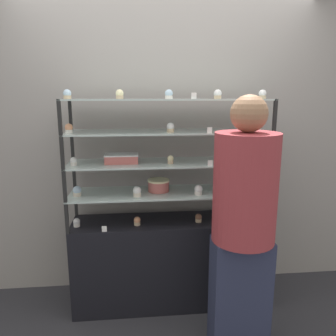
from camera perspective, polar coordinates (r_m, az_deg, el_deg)
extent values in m
plane|color=#2D2D33|center=(3.04, 0.00, -22.07)|extent=(20.00, 20.00, 0.00)
cube|color=gray|center=(2.88, -0.68, 4.03)|extent=(8.00, 0.05, 2.60)
cube|color=black|center=(2.85, 0.00, -15.97)|extent=(1.54, 0.40, 0.73)
cube|color=black|center=(2.86, -15.75, -5.66)|extent=(0.02, 0.02, 0.24)
cube|color=black|center=(2.99, 14.29, -4.79)|extent=(0.02, 0.02, 0.24)
cube|color=black|center=(2.51, -17.22, -8.32)|extent=(0.02, 0.02, 0.24)
cube|color=black|center=(2.66, 17.05, -7.16)|extent=(0.02, 0.02, 0.24)
cube|color=#B2C6C1|center=(2.61, 0.00, -4.27)|extent=(1.54, 0.40, 0.01)
cube|color=black|center=(2.80, -16.04, -0.95)|extent=(0.02, 0.02, 0.24)
cube|color=black|center=(2.93, 14.54, -0.27)|extent=(0.02, 0.02, 0.24)
cube|color=black|center=(2.44, -17.58, -3.00)|extent=(0.02, 0.02, 0.24)
cube|color=black|center=(2.59, 17.39, -2.11)|extent=(0.02, 0.02, 0.24)
cube|color=#B2C6C1|center=(2.55, 0.00, 0.93)|extent=(1.54, 0.40, 0.01)
cube|color=black|center=(2.76, -16.34, 3.95)|extent=(0.02, 0.02, 0.24)
cube|color=black|center=(2.89, 14.80, 4.41)|extent=(0.02, 0.02, 0.24)
cube|color=black|center=(2.39, -17.96, 2.60)|extent=(0.02, 0.02, 0.24)
cube|color=black|center=(2.54, 17.74, 3.17)|extent=(0.02, 0.02, 0.24)
cube|color=#B2C6C1|center=(2.52, 0.00, 6.32)|extent=(1.54, 0.40, 0.01)
cube|color=black|center=(2.73, -16.65, 8.96)|extent=(0.02, 0.02, 0.24)
cube|color=black|center=(2.87, 15.07, 9.19)|extent=(0.02, 0.02, 0.24)
cube|color=black|center=(2.36, -18.35, 8.38)|extent=(0.02, 0.02, 0.24)
cube|color=black|center=(2.52, 18.11, 8.61)|extent=(0.02, 0.02, 0.24)
cube|color=#B2C6C1|center=(2.50, 0.00, 11.83)|extent=(1.54, 0.40, 0.01)
cylinder|color=#C66660|center=(2.62, -1.65, -3.19)|extent=(0.17, 0.17, 0.08)
cylinder|color=#F4EAB2|center=(2.60, -1.66, -2.18)|extent=(0.17, 0.17, 0.01)
cube|color=#C66660|center=(2.54, -8.08, 1.56)|extent=(0.25, 0.16, 0.06)
cube|color=white|center=(2.54, -8.10, 2.32)|extent=(0.26, 0.16, 0.01)
cylinder|color=white|center=(2.66, -15.59, -9.51)|extent=(0.05, 0.05, 0.03)
sphere|color=white|center=(2.65, -15.62, -8.95)|extent=(0.05, 0.05, 0.05)
cylinder|color=#CCB28C|center=(2.61, -5.38, -9.57)|extent=(0.05, 0.05, 0.03)
sphere|color=#E5996B|center=(2.59, -5.40, -9.00)|extent=(0.05, 0.05, 0.05)
cylinder|color=#CCB28C|center=(2.67, 5.31, -9.04)|extent=(0.05, 0.05, 0.03)
sphere|color=#8C5B42|center=(2.66, 5.33, -8.48)|extent=(0.05, 0.05, 0.05)
cylinder|color=beige|center=(2.81, 15.25, -8.33)|extent=(0.05, 0.05, 0.03)
sphere|color=#F4EAB2|center=(2.80, 15.28, -7.80)|extent=(0.05, 0.05, 0.05)
cube|color=white|center=(2.52, -11.03, -10.37)|extent=(0.04, 0.00, 0.04)
cylinder|color=beige|center=(2.59, -15.51, -4.40)|extent=(0.06, 0.06, 0.03)
sphere|color=silver|center=(2.58, -15.55, -3.72)|extent=(0.06, 0.06, 0.06)
cylinder|color=beige|center=(2.50, -5.39, -4.61)|extent=(0.06, 0.06, 0.03)
sphere|color=white|center=(2.49, -5.40, -3.91)|extent=(0.06, 0.06, 0.06)
cylinder|color=white|center=(2.54, 5.30, -4.35)|extent=(0.06, 0.06, 0.03)
sphere|color=white|center=(2.53, 5.32, -3.66)|extent=(0.06, 0.06, 0.06)
cylinder|color=#CCB28C|center=(2.67, 15.84, -3.93)|extent=(0.06, 0.06, 0.03)
sphere|color=silver|center=(2.66, 15.88, -3.27)|extent=(0.06, 0.06, 0.06)
cube|color=white|center=(2.49, 8.55, -4.57)|extent=(0.04, 0.00, 0.04)
cylinder|color=white|center=(2.52, -16.09, 0.74)|extent=(0.04, 0.04, 0.03)
sphere|color=white|center=(2.52, -16.13, 1.33)|extent=(0.05, 0.05, 0.05)
cylinder|color=#CCB28C|center=(2.49, 0.43, 1.08)|extent=(0.04, 0.04, 0.03)
sphere|color=#F4EAB2|center=(2.49, 0.44, 1.68)|extent=(0.05, 0.05, 0.05)
cylinder|color=white|center=(2.67, 15.32, 1.43)|extent=(0.04, 0.04, 0.03)
sphere|color=silver|center=(2.67, 15.36, 1.98)|extent=(0.05, 0.05, 0.05)
cube|color=white|center=(2.42, 7.35, 0.85)|extent=(0.04, 0.00, 0.04)
cylinder|color=white|center=(2.48, -16.85, 6.13)|extent=(0.05, 0.05, 0.03)
sphere|color=#E5996B|center=(2.47, -16.89, 6.78)|extent=(0.06, 0.06, 0.06)
cylinder|color=#CCB28C|center=(2.44, 0.43, 6.57)|extent=(0.05, 0.05, 0.03)
sphere|color=white|center=(2.43, 0.43, 7.23)|extent=(0.06, 0.06, 0.06)
cylinder|color=beige|center=(2.65, 15.37, 6.59)|extent=(0.05, 0.05, 0.03)
sphere|color=silver|center=(2.65, 15.41, 7.21)|extent=(0.06, 0.06, 0.06)
cube|color=white|center=(2.38, 7.27, 6.55)|extent=(0.04, 0.00, 0.04)
cylinder|color=#CCB28C|center=(2.50, -17.11, 11.70)|extent=(0.05, 0.05, 0.02)
sphere|color=silver|center=(2.50, -17.15, 12.33)|extent=(0.06, 0.06, 0.06)
cylinder|color=#CCB28C|center=(2.45, -8.40, 12.11)|extent=(0.05, 0.05, 0.02)
sphere|color=#F4EAB2|center=(2.45, -8.42, 12.75)|extent=(0.06, 0.06, 0.06)
cylinder|color=white|center=(2.44, 0.18, 12.23)|extent=(0.05, 0.05, 0.02)
sphere|color=silver|center=(2.44, 0.18, 12.88)|extent=(0.06, 0.06, 0.06)
cylinder|color=#CCB28C|center=(2.48, 8.63, 12.10)|extent=(0.05, 0.05, 0.02)
sphere|color=white|center=(2.48, 8.66, 12.73)|extent=(0.06, 0.06, 0.06)
cylinder|color=#CCB28C|center=(2.61, 16.11, 11.77)|extent=(0.05, 0.05, 0.02)
sphere|color=white|center=(2.61, 16.14, 12.37)|extent=(0.06, 0.06, 0.06)
cube|color=white|center=(2.35, 4.53, 12.43)|extent=(0.04, 0.00, 0.04)
cube|color=#282D47|center=(2.43, 12.35, -20.74)|extent=(0.38, 0.21, 0.80)
cylinder|color=#993338|center=(2.12, 13.29, -3.42)|extent=(0.40, 0.40, 0.70)
sphere|color=#936B4C|center=(2.04, 13.94, 9.19)|extent=(0.23, 0.23, 0.23)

